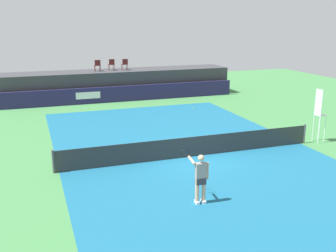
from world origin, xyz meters
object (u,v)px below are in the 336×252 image
object	(u,v)px
net_post_near	(53,162)
tennis_player	(200,177)
spectator_chair_center	(125,64)
tennis_ball	(193,108)
spectator_chair_far_left	(97,65)
net_post_far	(304,134)
spectator_chair_left	(111,64)
umpire_chair	(319,112)

from	to	relation	value
net_post_near	tennis_player	xyz separation A→B (m)	(4.58, -4.55, 0.46)
spectator_chair_center	tennis_ball	bearing A→B (deg)	-58.46
net_post_near	tennis_ball	world-z (taller)	net_post_near
spectator_chair_far_left	net_post_far	size ratio (longest dim) A/B	0.89
spectator_chair_left	net_post_near	bearing A→B (deg)	-110.23
net_post_far	umpire_chair	bearing A→B (deg)	-0.97
net_post_far	tennis_ball	bearing A→B (deg)	103.14
net_post_far	spectator_chair_left	bearing A→B (deg)	113.72
umpire_chair	spectator_chair_left	bearing A→B (deg)	116.09
tennis_player	spectator_chair_far_left	bearing A→B (deg)	90.22
spectator_chair_left	umpire_chair	distance (m)	17.14
net_post_far	tennis_ball	distance (m)	9.68
umpire_chair	net_post_near	distance (m)	13.22
spectator_chair_center	net_post_near	size ratio (longest dim) A/B	0.89
umpire_chair	net_post_far	world-z (taller)	umpire_chair
net_post_near	tennis_ball	size ratio (longest dim) A/B	14.71
umpire_chair	tennis_player	xyz separation A→B (m)	(-8.60, -4.53, -0.63)
tennis_ball	tennis_player	bearing A→B (deg)	-111.93
net_post_near	net_post_far	distance (m)	12.40
tennis_ball	umpire_chair	bearing A→B (deg)	-72.49
net_post_near	umpire_chair	bearing A→B (deg)	-0.06
spectator_chair_left	net_post_far	xyz separation A→B (m)	(6.74, -15.35, -2.19)
umpire_chair	tennis_player	world-z (taller)	umpire_chair
umpire_chair	tennis_player	size ratio (longest dim) A/B	1.56
net_post_far	tennis_player	xyz separation A→B (m)	(-7.82, -4.55, 0.46)
spectator_chair_far_left	tennis_ball	xyz separation A→B (m)	(5.70, -5.68, -2.66)
net_post_far	tennis_ball	world-z (taller)	net_post_far
net_post_far	tennis_ball	size ratio (longest dim) A/B	14.71
spectator_chair_far_left	umpire_chair	xyz separation A→B (m)	(8.67, -15.11, -1.11)
net_post_near	net_post_far	world-z (taller)	same
spectator_chair_left	tennis_ball	size ratio (longest dim) A/B	13.06
umpire_chair	spectator_chair_far_left	bearing A→B (deg)	119.85
spectator_chair_left	tennis_player	xyz separation A→B (m)	(-1.07, -19.89, -1.73)
spectator_chair_far_left	spectator_chair_center	bearing A→B (deg)	1.19
net_post_near	spectator_chair_far_left	bearing A→B (deg)	73.38
net_post_far	tennis_player	distance (m)	9.06
spectator_chair_far_left	net_post_near	distance (m)	15.91
tennis_player	tennis_ball	distance (m)	15.08
spectator_chair_center	tennis_ball	world-z (taller)	spectator_chair_center
spectator_chair_left	net_post_far	distance (m)	16.91
spectator_chair_left	umpire_chair	world-z (taller)	spectator_chair_left
net_post_far	spectator_chair_center	bearing A→B (deg)	110.67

